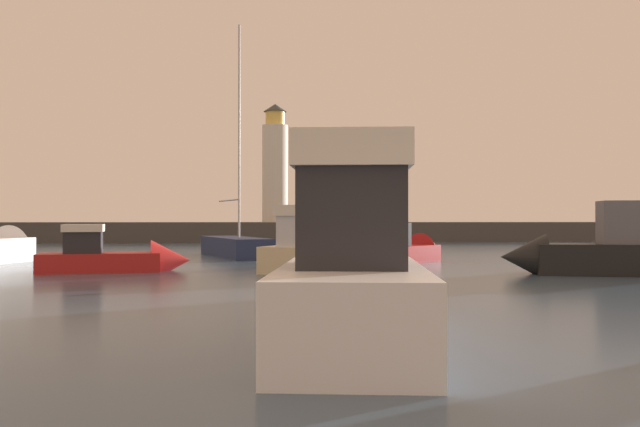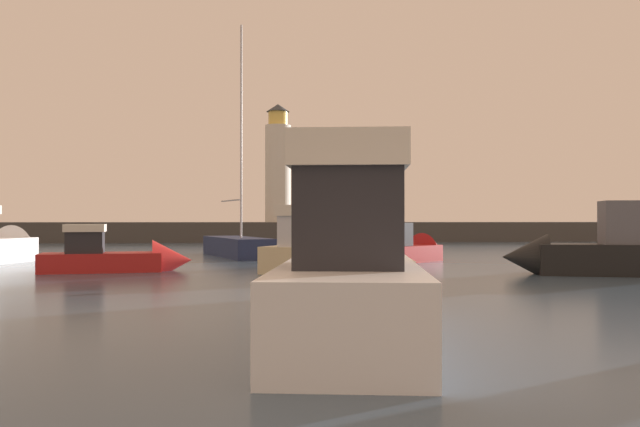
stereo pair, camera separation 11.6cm
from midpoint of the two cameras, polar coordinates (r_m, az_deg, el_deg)
The scene contains 9 objects.
ground_plane at distance 31.44m, azimuth -5.12°, elevation -4.34°, with size 220.00×220.00×0.00m, color #384C60.
breakwater at distance 61.75m, azimuth -5.02°, elevation -1.59°, with size 74.56×5.63×1.81m, color #423F3D.
lighthouse at distance 61.95m, azimuth -3.58°, elevation 4.08°, with size 2.39×2.39×11.02m.
motorboat_0 at distance 12.69m, azimuth 2.88°, elevation -5.43°, with size 3.55×9.23×3.85m.
motorboat_1 at distance 25.10m, azimuth 1.58°, elevation -3.28°, with size 6.11×4.37×2.92m.
motorboat_2 at distance 33.49m, azimuth 7.91°, elevation -3.16°, with size 6.05×5.73×2.45m.
motorboat_4 at distance 28.08m, azimuth -16.45°, elevation -3.62°, with size 6.13×2.67×2.35m.
motorboat_6 at distance 27.33m, azimuth 22.47°, elevation -3.03°, with size 6.93×3.56×3.08m.
sailboat_moored at distance 37.70m, azimuth -7.04°, elevation -2.77°, with size 4.41×8.15×12.89m.
Camera 2 is at (0.17, -1.01, 2.14)m, focal length 37.21 mm.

